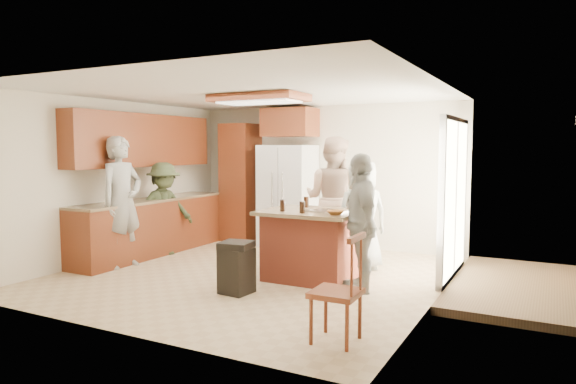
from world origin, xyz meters
The scene contains 12 objects.
person_front_left centered at (-1.96, -0.45, 0.96)m, with size 0.70×0.51×1.93m, color gray.
person_behind_left centered at (0.62, 1.39, 0.96)m, with size 0.94×0.58×1.93m, color tan.
person_behind_right centered at (1.24, 0.99, 0.80)m, with size 0.78×0.51×1.59m, color gray.
person_side_right centered at (1.59, -0.06, 0.85)m, with size 0.99×0.51×1.69m, color gray.
person_counter centered at (-1.98, 0.47, 0.76)m, with size 0.98×0.46×1.52m, color #2F3720.
left_cabinetry centered at (-2.24, 0.40, 0.96)m, with size 0.64×3.00×2.30m.
back_wall_units centered at (-1.33, 2.20, 1.38)m, with size 1.80×0.60×2.45m.
refrigerator centered at (-0.55, 2.12, 0.90)m, with size 0.90×0.76×1.80m.
kitchen_island centered at (0.82, 0.16, 0.47)m, with size 1.28×1.03×0.93m.
island_items centered at (1.00, 0.05, 0.97)m, with size 0.92×0.69×0.15m.
trash_bin centered at (0.30, -0.85, 0.32)m, with size 0.41×0.41×0.63m.
spindle_chair centered at (1.98, -1.74, 0.45)m, with size 0.42×0.42×0.99m.
Camera 1 is at (3.66, -5.96, 1.76)m, focal length 32.00 mm.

